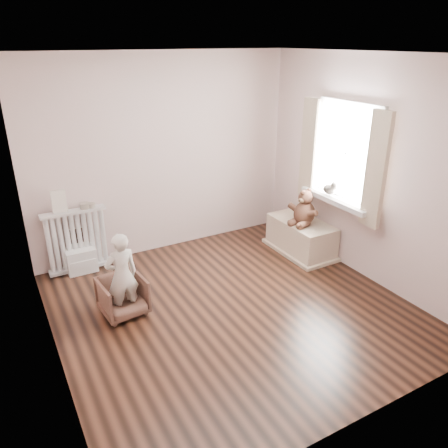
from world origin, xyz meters
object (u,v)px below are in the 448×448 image
teddy_bear (305,208)px  plush_cat (330,187)px  child (122,275)px  radiator (77,242)px  armchair (123,296)px  toy_bench (301,238)px  toy_vanity (80,251)px

teddy_bear → plush_cat: bearing=-67.9°
child → plush_cat: size_ratio=4.10×
radiator → teddy_bear: teddy_bear is taller
radiator → armchair: radiator is taller
toy_bench → plush_cat: plush_cat is taller
radiator → plush_cat: (2.92, -1.25, 0.61)m
toy_vanity → teddy_bear: bearing=-19.9°
plush_cat → armchair: bearing=162.6°
teddy_bear → radiator: bearing=144.5°
child → plush_cat: plush_cat is taller
armchair → plush_cat: size_ratio=2.03×
toy_vanity → plush_cat: (2.91, -1.22, 0.72)m
radiator → teddy_bear: (2.74, -1.02, 0.28)m
armchair → toy_bench: (2.58, 0.26, -0.01)m
radiator → armchair: bearing=-80.8°
toy_vanity → armchair: 1.19m
armchair → radiator: bearing=93.9°
child → teddy_bear: child is taller
toy_vanity → child: child is taller
radiator → toy_bench: size_ratio=0.85×
armchair → teddy_bear: bearing=-1.1°
toy_vanity → toy_bench: toy_vanity is taller
child → toy_bench: size_ratio=0.98×
child → armchair: bearing=-95.3°
radiator → child: 1.27m
toy_bench → teddy_bear: teddy_bear is taller
radiator → plush_cat: bearing=-23.2°
toy_vanity → teddy_bear: teddy_bear is taller
child → teddy_bear: bearing=-180.0°
toy_vanity → teddy_bear: 2.93m
radiator → toy_bench: radiator is taller
toy_bench → teddy_bear: bearing=-116.9°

